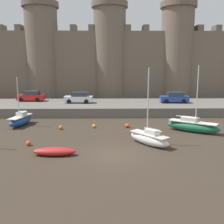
# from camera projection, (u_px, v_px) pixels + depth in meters

# --- Properties ---
(ground_plane) EXTENTS (160.00, 160.00, 0.00)m
(ground_plane) POSITION_uv_depth(u_px,v_px,m) (112.00, 155.00, 20.51)
(ground_plane) COLOR #382D23
(quay_road) EXTENTS (62.33, 10.00, 1.27)m
(quay_road) POSITION_uv_depth(u_px,v_px,m) (110.00, 107.00, 39.13)
(quay_road) COLOR #666059
(quay_road) RESTS_ON ground
(castle) EXTENTS (56.95, 6.63, 21.02)m
(castle) POSITION_uv_depth(u_px,v_px,m) (110.00, 57.00, 49.17)
(castle) COLOR #706354
(castle) RESTS_ON ground
(sailboat_foreground_right) EXTENTS (5.34, 4.12, 6.89)m
(sailboat_foreground_right) POSITION_uv_depth(u_px,v_px,m) (192.00, 126.00, 27.32)
(sailboat_foreground_right) COLOR #1E6B47
(sailboat_foreground_right) RESTS_ON ground
(sailboat_midflat_centre) EXTENTS (3.60, 4.03, 6.72)m
(sailboat_midflat_centre) POSITION_uv_depth(u_px,v_px,m) (149.00, 138.00, 22.93)
(sailboat_midflat_centre) COLOR silver
(sailboat_midflat_centre) RESTS_ON ground
(rowboat_near_channel_right) EXTENTS (3.36, 1.14, 0.64)m
(rowboat_near_channel_right) POSITION_uv_depth(u_px,v_px,m) (54.00, 151.00, 20.37)
(rowboat_near_channel_right) COLOR red
(rowboat_near_channel_right) RESTS_ON ground
(sailboat_foreground_centre) EXTENTS (2.15, 4.47, 5.58)m
(sailboat_foreground_centre) POSITION_uv_depth(u_px,v_px,m) (21.00, 120.00, 30.19)
(sailboat_foreground_centre) COLOR #234793
(sailboat_foreground_centre) RESTS_ON ground
(mooring_buoy_near_channel) EXTENTS (0.42, 0.42, 0.42)m
(mooring_buoy_near_channel) POSITION_uv_depth(u_px,v_px,m) (61.00, 127.00, 28.48)
(mooring_buoy_near_channel) COLOR orange
(mooring_buoy_near_channel) RESTS_ON ground
(mooring_buoy_off_centre) EXTENTS (0.48, 0.48, 0.48)m
(mooring_buoy_off_centre) POSITION_uv_depth(u_px,v_px,m) (127.00, 126.00, 29.16)
(mooring_buoy_off_centre) COLOR #E04C1E
(mooring_buoy_off_centre) RESTS_ON ground
(mooring_buoy_near_shore) EXTENTS (0.41, 0.41, 0.41)m
(mooring_buoy_near_shore) POSITION_uv_depth(u_px,v_px,m) (94.00, 126.00, 29.11)
(mooring_buoy_near_shore) COLOR orange
(mooring_buoy_near_shore) RESTS_ON ground
(mooring_buoy_mid_mud) EXTENTS (0.45, 0.45, 0.45)m
(mooring_buoy_mid_mud) POSITION_uv_depth(u_px,v_px,m) (29.00, 143.00, 22.79)
(mooring_buoy_mid_mud) COLOR #E04C1E
(mooring_buoy_mid_mud) RESTS_ON ground
(car_quay_west) EXTENTS (4.20, 2.07, 1.62)m
(car_quay_west) POSITION_uv_depth(u_px,v_px,m) (79.00, 98.00, 38.93)
(car_quay_west) COLOR silver
(car_quay_west) RESTS_ON quay_road
(car_quay_centre_east) EXTENTS (4.20, 2.07, 1.62)m
(car_quay_centre_east) POSITION_uv_depth(u_px,v_px,m) (31.00, 96.00, 40.80)
(car_quay_centre_east) COLOR red
(car_quay_centre_east) RESTS_ON quay_road
(car_quay_east) EXTENTS (4.20, 2.07, 1.62)m
(car_quay_east) POSITION_uv_depth(u_px,v_px,m) (174.00, 98.00, 39.10)
(car_quay_east) COLOR #263F99
(car_quay_east) RESTS_ON quay_road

